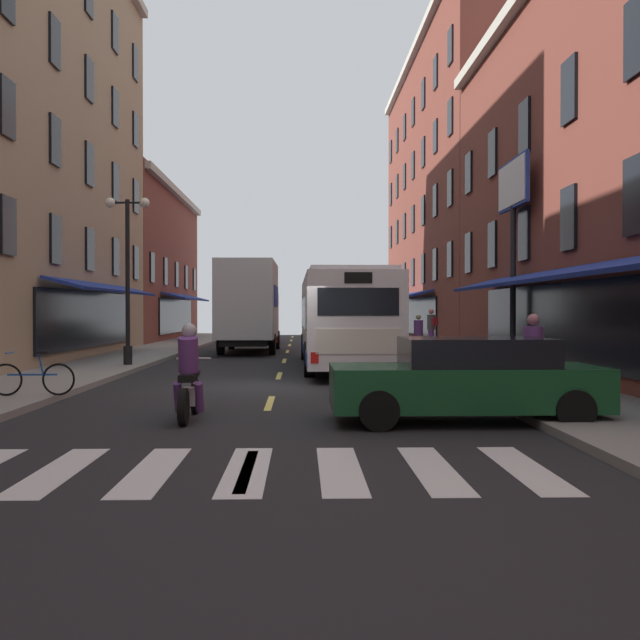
% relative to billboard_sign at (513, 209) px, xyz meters
% --- Properties ---
extents(ground_plane, '(34.80, 80.00, 0.10)m').
position_rel_billboard_sign_xyz_m(ground_plane, '(-7.05, -3.91, -5.01)').
color(ground_plane, black).
extents(lane_centre_dashes, '(0.14, 73.90, 0.01)m').
position_rel_billboard_sign_xyz_m(lane_centre_dashes, '(-7.05, -4.16, -4.96)').
color(lane_centre_dashes, '#DBCC4C').
rests_on(lane_centre_dashes, ground).
extents(crosswalk_near, '(7.10, 2.80, 0.01)m').
position_rel_billboard_sign_xyz_m(crosswalk_near, '(-7.05, -13.91, -4.96)').
color(crosswalk_near, silver).
rests_on(crosswalk_near, ground).
extents(sidewalk_left, '(3.00, 80.00, 0.14)m').
position_rel_billboard_sign_xyz_m(sidewalk_left, '(-12.95, -3.91, -4.89)').
color(sidewalk_left, gray).
rests_on(sidewalk_left, ground).
extents(sidewalk_right, '(3.00, 80.00, 0.14)m').
position_rel_billboard_sign_xyz_m(sidewalk_right, '(-1.15, -3.91, -4.89)').
color(sidewalk_right, gray).
rests_on(sidewalk_right, ground).
extents(billboard_sign, '(0.40, 2.98, 6.32)m').
position_rel_billboard_sign_xyz_m(billboard_sign, '(0.00, 0.00, 0.00)').
color(billboard_sign, black).
rests_on(billboard_sign, sidewalk_right).
extents(transit_bus, '(2.74, 12.00, 3.06)m').
position_rel_billboard_sign_xyz_m(transit_bus, '(-5.05, 2.18, -3.35)').
color(transit_bus, white).
rests_on(transit_bus, ground).
extents(box_truck, '(2.52, 7.97, 4.00)m').
position_rel_billboard_sign_xyz_m(box_truck, '(-8.73, 11.22, -2.88)').
color(box_truck, '#B21E19').
rests_on(box_truck, ground).
extents(sedan_near, '(4.51, 2.01, 1.42)m').
position_rel_billboard_sign_xyz_m(sedan_near, '(-3.62, -10.18, -4.24)').
color(sedan_near, '#144723').
rests_on(sedan_near, ground).
extents(sedan_mid, '(1.95, 4.24, 1.31)m').
position_rel_billboard_sign_xyz_m(sedan_mid, '(-8.74, 22.33, -4.29)').
color(sedan_mid, '#144723').
rests_on(sedan_mid, ground).
extents(motorcycle_rider, '(0.62, 2.07, 1.66)m').
position_rel_billboard_sign_xyz_m(motorcycle_rider, '(-8.34, -9.76, -4.25)').
color(motorcycle_rider, black).
rests_on(motorcycle_rider, ground).
extents(bicycle_near, '(1.71, 0.48, 0.91)m').
position_rel_billboard_sign_xyz_m(bicycle_near, '(-11.91, -7.19, -4.46)').
color(bicycle_near, black).
rests_on(bicycle_near, sidewalk_left).
extents(pedestrian_near, '(0.46, 0.52, 1.83)m').
position_rel_billboard_sign_xyz_m(pedestrian_near, '(-0.60, 10.94, -3.85)').
color(pedestrian_near, '#66387F').
rests_on(pedestrian_near, sidewalk_right).
extents(pedestrian_mid, '(0.36, 0.36, 1.68)m').
position_rel_billboard_sign_xyz_m(pedestrian_mid, '(-2.07, -8.76, -3.96)').
color(pedestrian_mid, navy).
rests_on(pedestrian_mid, sidewalk_right).
extents(pedestrian_far, '(0.36, 0.36, 1.60)m').
position_rel_billboard_sign_xyz_m(pedestrian_far, '(-1.86, 6.55, -4.01)').
color(pedestrian_far, '#B29947').
rests_on(pedestrian_far, sidewalk_right).
extents(street_lamp_twin, '(1.42, 0.32, 5.38)m').
position_rel_billboard_sign_xyz_m(street_lamp_twin, '(-12.01, 1.77, -1.85)').
color(street_lamp_twin, black).
rests_on(street_lamp_twin, sidewalk_left).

